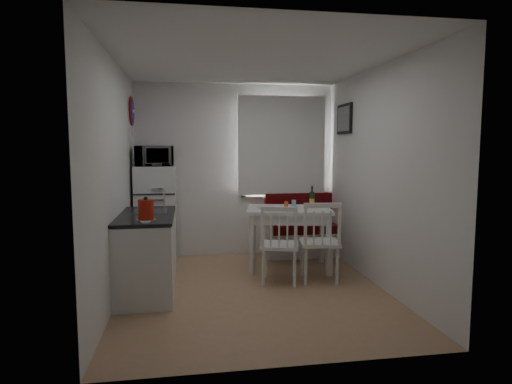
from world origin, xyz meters
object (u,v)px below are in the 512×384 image
dining_table (289,215)px  chair_right (322,233)px  bench (307,235)px  chair_left (282,236)px  kettle (146,210)px  fridge (156,215)px  microwave (154,156)px  wine_bottle (312,196)px  kitchen_counter (147,253)px

dining_table → chair_right: (0.25, -0.67, -0.12)m
bench → chair_left: size_ratio=2.42×
bench → kettle: 3.00m
chair_right → fridge: 2.40m
chair_right → microwave: (-2.04, 1.21, 0.92)m
kettle → wine_bottle: 2.48m
dining_table → fridge: 1.89m
kitchen_counter → kettle: kitchen_counter is taller
chair_left → chair_right: chair_right is taller
dining_table → wine_bottle: size_ratio=4.32×
dining_table → wine_bottle: bearing=26.9°
chair_left → kettle: size_ratio=2.18×
bench → wine_bottle: wine_bottle is taller
fridge → wine_bottle: 2.22m
microwave → fridge: bearing=90.0°
microwave → bench: bearing=4.1°
bench → dining_table: size_ratio=1.06×
bench → microwave: bearing=-175.9°
microwave → dining_table: bearing=-16.6°
dining_table → microwave: 2.03m
microwave → kettle: 1.80m
chair_right → kitchen_counter: bearing=-172.2°
dining_table → kitchen_counter: bearing=-149.1°
bench → microwave: size_ratio=2.58×
chair_left → microwave: bearing=156.8°
chair_right → wine_bottle: 0.86m
dining_table → chair_left: 0.73m
dining_table → kettle: 2.15m
fridge → microwave: size_ratio=2.72×
chair_right → microwave: bearing=157.6°
dining_table → fridge: (-1.79, 0.58, -0.05)m
kitchen_counter → kettle: bearing=-84.7°
bench → kitchen_counter: bearing=-149.2°
kitchen_counter → bench: (2.27, 1.35, -0.14)m
chair_right → microwave: size_ratio=1.05×
chair_right → microwave: microwave is taller
kitchen_counter → chair_left: (1.56, -0.01, 0.14)m
dining_table → microwave: microwave is taller
microwave → chair_right: bearing=-30.6°
bench → chair_right: (-0.21, -1.37, 0.30)m
kettle → bench: bearing=40.4°
wine_bottle → bench: bearing=79.8°
kitchen_counter → fridge: size_ratio=0.95×
fridge → microwave: (0.00, -0.05, 0.84)m
dining_table → wine_bottle: (0.35, 0.10, 0.24)m
microwave → wine_bottle: 2.26m
dining_table → wine_bottle: wine_bottle is taller
chair_left → microwave: microwave is taller
wine_bottle → kitchen_counter: bearing=-160.6°
kettle → wine_bottle: bearing=31.5°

